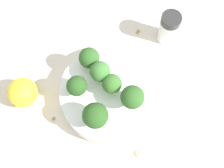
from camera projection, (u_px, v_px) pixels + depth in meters
name	position (u px, v px, depth m)	size (l,w,h in m)	color
ground_plane	(112.00, 97.00, 0.64)	(3.00, 3.00, 0.00)	beige
bowl	(112.00, 93.00, 0.62)	(0.21, 0.21, 0.04)	white
broccoli_floret_0	(132.00, 98.00, 0.56)	(0.04, 0.04, 0.06)	#7A9E5B
broccoli_floret_1	(77.00, 86.00, 0.58)	(0.04, 0.04, 0.05)	#84AD66
broccoli_floret_2	(111.00, 84.00, 0.58)	(0.04, 0.04, 0.05)	#8EB770
broccoli_floret_3	(100.00, 72.00, 0.58)	(0.04, 0.04, 0.05)	#8EB770
broccoli_floret_4	(95.00, 116.00, 0.55)	(0.05, 0.05, 0.06)	#84AD66
broccoli_floret_5	(89.00, 58.00, 0.60)	(0.04, 0.04, 0.05)	#8EB770
pepper_shaker	(169.00, 28.00, 0.65)	(0.04, 0.04, 0.08)	silver
lemon_wedge	(23.00, 93.00, 0.61)	(0.06, 0.06, 0.06)	yellow
almond_crumb_1	(138.00, 153.00, 0.59)	(0.01, 0.01, 0.01)	tan
almond_crumb_2	(138.00, 31.00, 0.69)	(0.01, 0.01, 0.01)	#AD7F4C
almond_crumb_3	(54.00, 118.00, 0.62)	(0.01, 0.00, 0.01)	olive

